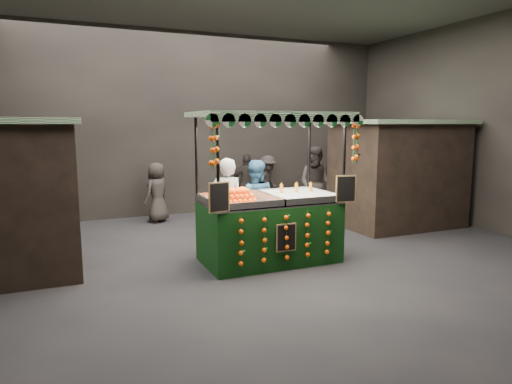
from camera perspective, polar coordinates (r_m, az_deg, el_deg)
name	(u,v)px	position (r m, az deg, el deg)	size (l,w,h in m)	color
ground	(258,261)	(8.40, 0.24, -8.75)	(12.00, 12.00, 0.00)	black
market_hall	(258,72)	(8.07, 0.26, 14.84)	(12.10, 10.10, 5.05)	black
neighbour_stall_right	(397,173)	(11.72, 17.36, 2.34)	(3.00, 2.20, 2.60)	black
juice_stall	(270,216)	(8.22, 1.83, -3.08)	(2.80, 1.64, 2.71)	black
vendor_grey	(226,206)	(8.80, -3.79, -1.73)	(0.73, 0.52, 1.86)	slate
vendor_blue	(255,203)	(9.26, -0.18, -1.44)	(1.07, 0.97, 1.78)	navy
shopper_0	(62,215)	(9.32, -23.24, -2.63)	(0.61, 0.42, 1.61)	black
shopper_1	(316,184)	(11.76, 7.61, 1.00)	(1.18, 1.19, 1.94)	#2B2522
shopper_2	(247,183)	(12.79, -1.11, 1.09)	(1.05, 0.64, 1.67)	#282421
shopper_3	(268,183)	(13.26, 1.48, 1.19)	(1.17, 1.11, 1.60)	#2E2725
shopper_4	(157,192)	(11.84, -12.37, -0.05)	(0.89, 0.85, 1.54)	#2C2723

